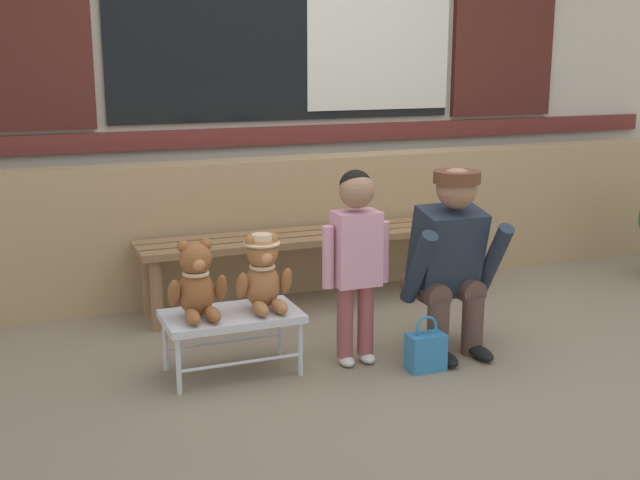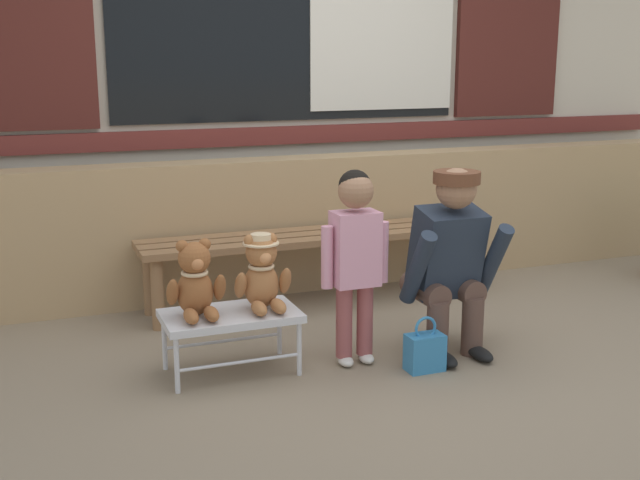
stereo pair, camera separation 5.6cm
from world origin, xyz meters
name	(u,v)px [view 1 (the left image)]	position (x,y,z in m)	size (l,w,h in m)	color
ground_plane	(414,360)	(0.00, 0.00, 0.00)	(60.00, 60.00, 0.00)	#84725B
brick_low_wall	(311,222)	(0.00, 1.43, 0.42)	(6.34, 0.25, 0.85)	tan
shop_facade	(283,11)	(0.00, 1.94, 1.76)	(6.47, 0.26, 3.51)	beige
wooden_bench_long	(312,244)	(-0.13, 1.06, 0.37)	(2.10, 0.40, 0.44)	#8E6642
small_display_bench	(232,319)	(-0.88, 0.18, 0.27)	(0.64, 0.36, 0.30)	silver
teddy_bear_plain	(197,283)	(-1.04, 0.18, 0.46)	(0.28, 0.26, 0.36)	#93562D
teddy_bear_with_hat	(263,274)	(-0.72, 0.18, 0.47)	(0.28, 0.27, 0.36)	#A86B3D
child_standing	(356,246)	(-0.29, 0.08, 0.59)	(0.35, 0.18, 0.96)	#994C4C
adult_crouching	(451,260)	(0.22, 0.06, 0.48)	(0.50, 0.49, 0.95)	brown
handbag_on_ground	(426,351)	(-0.01, -0.13, 0.10)	(0.18, 0.11, 0.27)	teal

